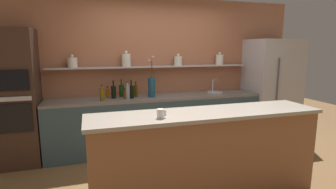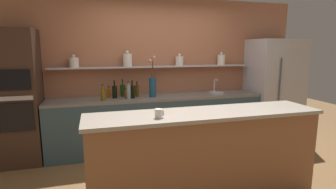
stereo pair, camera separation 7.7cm
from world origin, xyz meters
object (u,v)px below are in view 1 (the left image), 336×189
Objects in this scene: sink_fixture at (215,92)px; bottle_sauce_5 at (125,94)px; bottle_sauce_0 at (108,93)px; flower_vase at (151,85)px; coffee_mug at (161,114)px; oven_tower at (16,98)px; bottle_oil_6 at (136,91)px; bottle_wine_7 at (114,92)px; bottle_wine_1 at (131,92)px; refrigerator at (271,89)px; bottle_wine_3 at (122,90)px; bottle_spirit_2 at (128,92)px; bottle_oil_4 at (102,94)px.

bottle_sauce_5 is at bearing -178.42° from sink_fixture.
flower_vase is at bearing -10.00° from bottle_sauce_0.
oven_tower is at bearing 134.56° from coffee_mug.
flower_vase reaches higher than bottle_oil_6.
bottle_wine_1 is at bearing -16.23° from bottle_wine_7.
sink_fixture is (1.20, 0.05, -0.18)m from flower_vase.
refrigerator reaches higher than bottle_sauce_5.
bottle_wine_3 is 0.99× the size of bottle_wine_7.
sink_fixture is 1.62m from bottle_spirit_2.
bottle_wine_1 is 0.29m from bottle_wine_7.
bottle_sauce_0 is at bearing 176.76° from bottle_oil_6.
coffee_mug is at bearing -80.17° from bottle_wine_7.
coffee_mug is (1.72, -1.75, 0.07)m from oven_tower.
sink_fixture is at bearing 2.57° from flower_vase.
bottle_sauce_0 is 0.74× the size of bottle_oil_6.
sink_fixture is 1.49× the size of bottle_sauce_0.
bottle_wine_7 is (-0.28, 0.08, -0.00)m from bottle_wine_1.
bottle_spirit_2 is 0.25m from bottle_wine_7.
bottle_wine_1 reaches higher than sink_fixture.
bottle_spirit_2 is 0.97× the size of bottle_wine_3.
bottle_wine_3 reaches higher than bottle_oil_4.
bottle_wine_1 is 1.76× the size of bottle_sauce_5.
bottle_sauce_0 reaches higher than bottle_sauce_5.
sink_fixture is 1.01× the size of bottle_spirit_2.
bottle_oil_6 is 0.38m from bottle_wine_7.
bottle_sauce_5 is 1.74× the size of coffee_mug.
oven_tower is 3.24m from sink_fixture.
bottle_sauce_5 is (-2.83, 0.00, 0.04)m from refrigerator.
bottle_wine_7 is at bearing -140.26° from bottle_wine_3.
bottle_sauce_0 is 0.40m from bottle_wine_1.
bottle_wine_7 is (-1.82, 0.01, 0.08)m from sink_fixture.
bottle_sauce_5 is at bearing -79.22° from bottle_wine_3.
flower_vase is 0.46m from bottle_sauce_5.
bottle_oil_4 is (-3.20, -0.10, 0.08)m from refrigerator.
refrigerator is 2.73m from bottle_wine_1.
oven_tower is at bearing -179.78° from sink_fixture.
coffee_mug is (0.31, -1.77, 0.04)m from bottle_wine_7.
coffee_mug is at bearing -77.75° from bottle_sauce_0.
bottle_oil_6 reaches higher than bottle_oil_4.
sink_fixture is 1.45m from bottle_oil_6.
bottle_spirit_2 reaches higher than bottle_sauce_5.
bottle_sauce_5 is at bearing 166.11° from bottle_wine_1.
bottle_spirit_2 is 0.96× the size of bottle_wine_7.
bottle_spirit_2 is (0.30, -0.19, 0.04)m from bottle_sauce_0.
bottle_sauce_5 is (1.59, -0.03, -0.01)m from oven_tower.
bottle_wine_1 is at bearing -20.95° from bottle_sauce_0.
oven_tower is 6.84× the size of bottle_wine_7.
bottle_oil_6 is at bearing -3.24° from bottle_sauce_0.
sink_fixture is at bearing 4.21° from bottle_oil_4.
oven_tower reaches higher than bottle_wine_7.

